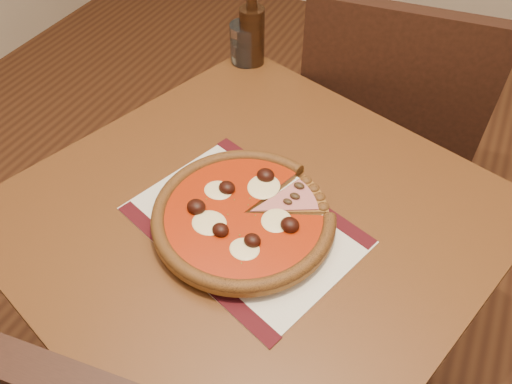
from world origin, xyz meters
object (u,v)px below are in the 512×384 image
at_px(pizza, 244,214).
at_px(bottle, 252,33).
at_px(chair_far, 386,128).
at_px(water_glass, 246,43).
at_px(table, 252,244).
at_px(plate, 244,221).

height_order(pizza, bottle, bottle).
relative_size(chair_far, water_glass, 9.74).
xyz_separation_m(table, pizza, (0.00, -0.04, 0.13)).
distance_m(table, water_glass, 0.53).
relative_size(water_glass, bottle, 0.48).
bearing_deg(plate, chair_far, 79.58).
xyz_separation_m(plate, pizza, (-0.00, -0.00, 0.02)).
bearing_deg(pizza, water_glass, 116.20).
height_order(table, water_glass, water_glass).
relative_size(chair_far, pizza, 2.94).
bearing_deg(pizza, chair_far, 79.57).
distance_m(plate, pizza, 0.02).
distance_m(chair_far, water_glass, 0.47).
distance_m(pizza, water_glass, 0.54).
height_order(table, chair_far, chair_far).
relative_size(table, pizza, 3.12).
height_order(pizza, water_glass, water_glass).
height_order(plate, bottle, bottle).
bearing_deg(chair_far, table, 73.31).
bearing_deg(table, chair_far, 78.56).
distance_m(pizza, bottle, 0.54).
distance_m(table, chair_far, 0.63).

